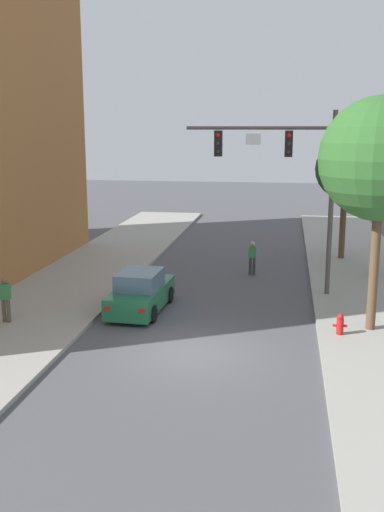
{
  "coord_description": "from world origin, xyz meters",
  "views": [
    {
      "loc": [
        2.81,
        -17.62,
        6.99
      ],
      "look_at": [
        -0.82,
        5.14,
        2.0
      ],
      "focal_mm": 41.94,
      "sensor_mm": 36.0,
      "label": 1
    }
  ],
  "objects_px": {
    "traffic_signal_mast": "(290,169)",
    "car_lead_green": "(141,293)",
    "pedestrian_crossing_road": "(252,256)",
    "street_tree_nearest": "(381,160)",
    "street_tree_second": "(381,171)",
    "street_tree_third": "(346,170)",
    "fire_hydrant": "(340,324)",
    "pedestrian_sidewalk_left_walker": "(5,297)"
  },
  "relations": [
    {
      "from": "pedestrian_crossing_road",
      "to": "street_tree_third",
      "type": "distance_m",
      "value": 7.14
    },
    {
      "from": "car_lead_green",
      "to": "pedestrian_crossing_road",
      "type": "bearing_deg",
      "value": 58.82
    },
    {
      "from": "street_tree_third",
      "to": "traffic_signal_mast",
      "type": "bearing_deg",
      "value": -111.45
    },
    {
      "from": "pedestrian_crossing_road",
      "to": "street_tree_second",
      "type": "xyz_separation_m",
      "value": [
        5.71,
        0.07,
        4.14
      ]
    },
    {
      "from": "pedestrian_crossing_road",
      "to": "street_tree_second",
      "type": "height_order",
      "value": "street_tree_second"
    },
    {
      "from": "pedestrian_sidewalk_left_walker",
      "to": "fire_hydrant",
      "type": "distance_m",
      "value": 11.7
    },
    {
      "from": "traffic_signal_mast",
      "to": "pedestrian_crossing_road",
      "type": "relative_size",
      "value": 4.57
    },
    {
      "from": "pedestrian_sidewalk_left_walker",
      "to": "street_tree_nearest",
      "type": "distance_m",
      "value": 13.73
    },
    {
      "from": "fire_hydrant",
      "to": "street_tree_nearest",
      "type": "bearing_deg",
      "value": 34.51
    },
    {
      "from": "pedestrian_crossing_road",
      "to": "street_tree_nearest",
      "type": "height_order",
      "value": "street_tree_nearest"
    },
    {
      "from": "car_lead_green",
      "to": "street_tree_second",
      "type": "distance_m",
      "value": 12.41
    },
    {
      "from": "pedestrian_sidewalk_left_walker",
      "to": "street_tree_second",
      "type": "height_order",
      "value": "street_tree_second"
    },
    {
      "from": "pedestrian_sidewalk_left_walker",
      "to": "car_lead_green",
      "type": "bearing_deg",
      "value": 30.43
    },
    {
      "from": "car_lead_green",
      "to": "fire_hydrant",
      "type": "height_order",
      "value": "car_lead_green"
    },
    {
      "from": "pedestrian_crossing_road",
      "to": "fire_hydrant",
      "type": "relative_size",
      "value": 2.28
    },
    {
      "from": "traffic_signal_mast",
      "to": "pedestrian_sidewalk_left_walker",
      "type": "relative_size",
      "value": 4.57
    },
    {
      "from": "car_lead_green",
      "to": "fire_hydrant",
      "type": "bearing_deg",
      "value": -15.07
    },
    {
      "from": "traffic_signal_mast",
      "to": "street_tree_third",
      "type": "bearing_deg",
      "value": 68.55
    },
    {
      "from": "street_tree_second",
      "to": "street_tree_third",
      "type": "xyz_separation_m",
      "value": [
        -1.2,
        3.85,
        -0.23
      ]
    },
    {
      "from": "street_tree_second",
      "to": "traffic_signal_mast",
      "type": "bearing_deg",
      "value": -139.87
    },
    {
      "from": "street_tree_second",
      "to": "street_tree_nearest",
      "type": "bearing_deg",
      "value": -98.54
    },
    {
      "from": "pedestrian_sidewalk_left_walker",
      "to": "street_tree_nearest",
      "type": "bearing_deg",
      "value": 5.79
    },
    {
      "from": "fire_hydrant",
      "to": "street_tree_nearest",
      "type": "height_order",
      "value": "street_tree_nearest"
    },
    {
      "from": "car_lead_green",
      "to": "street_tree_third",
      "type": "xyz_separation_m",
      "value": [
        8.42,
        10.38,
        4.11
      ]
    },
    {
      "from": "pedestrian_sidewalk_left_walker",
      "to": "pedestrian_crossing_road",
      "type": "height_order",
      "value": "pedestrian_sidewalk_left_walker"
    },
    {
      "from": "traffic_signal_mast",
      "to": "street_tree_second",
      "type": "xyz_separation_m",
      "value": [
        4.06,
        3.42,
        -0.26
      ]
    },
    {
      "from": "traffic_signal_mast",
      "to": "car_lead_green",
      "type": "height_order",
      "value": "traffic_signal_mast"
    },
    {
      "from": "car_lead_green",
      "to": "street_tree_second",
      "type": "xyz_separation_m",
      "value": [
        9.62,
        6.53,
        4.33
      ]
    },
    {
      "from": "pedestrian_sidewalk_left_walker",
      "to": "street_tree_nearest",
      "type": "height_order",
      "value": "street_tree_nearest"
    },
    {
      "from": "traffic_signal_mast",
      "to": "pedestrian_sidewalk_left_walker",
      "type": "height_order",
      "value": "traffic_signal_mast"
    },
    {
      "from": "fire_hydrant",
      "to": "street_tree_second",
      "type": "height_order",
      "value": "street_tree_second"
    },
    {
      "from": "fire_hydrant",
      "to": "street_tree_nearest",
      "type": "xyz_separation_m",
      "value": [
        1.09,
        0.75,
        5.44
      ]
    },
    {
      "from": "car_lead_green",
      "to": "pedestrian_sidewalk_left_walker",
      "type": "relative_size",
      "value": 2.63
    },
    {
      "from": "traffic_signal_mast",
      "to": "street_tree_second",
      "type": "distance_m",
      "value": 5.31
    },
    {
      "from": "traffic_signal_mast",
      "to": "fire_hydrant",
      "type": "height_order",
      "value": "traffic_signal_mast"
    },
    {
      "from": "traffic_signal_mast",
      "to": "pedestrian_sidewalk_left_walker",
      "type": "xyz_separation_m",
      "value": [
        -9.87,
        -5.64,
        -4.25
      ]
    },
    {
      "from": "car_lead_green",
      "to": "pedestrian_crossing_road",
      "type": "relative_size",
      "value": 2.63
    },
    {
      "from": "street_tree_nearest",
      "to": "street_tree_third",
      "type": "relative_size",
      "value": 1.25
    },
    {
      "from": "car_lead_green",
      "to": "street_tree_third",
      "type": "bearing_deg",
      "value": 50.95
    },
    {
      "from": "traffic_signal_mast",
      "to": "pedestrian_crossing_road",
      "type": "distance_m",
      "value": 5.78
    },
    {
      "from": "street_tree_second",
      "to": "street_tree_third",
      "type": "distance_m",
      "value": 4.04
    },
    {
      "from": "traffic_signal_mast",
      "to": "street_tree_third",
      "type": "distance_m",
      "value": 7.83
    }
  ]
}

